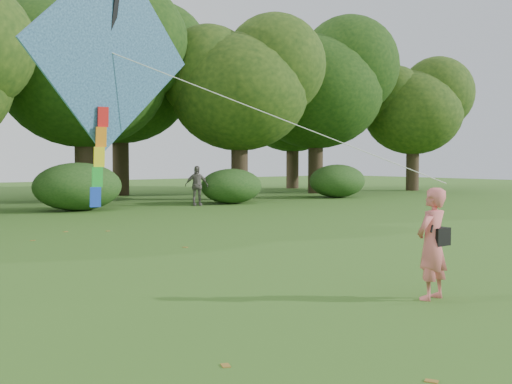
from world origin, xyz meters
TOP-DOWN VIEW (x-y plane):
  - ground at (0.00, 0.00)m, footprint 100.00×100.00m
  - man_kite_flyer at (0.83, -0.37)m, footprint 0.63×0.46m
  - bystander_right at (8.07, 17.27)m, footprint 1.09×0.76m
  - crossbody_bag at (0.95, -0.40)m, footprint 0.43×0.20m
  - flying_kite at (-3.13, 1.74)m, footprint 5.52×2.46m
  - tree_line at (1.67, 22.88)m, footprint 54.70×15.30m
  - fallen_leaves at (0.21, 3.99)m, footprint 9.64×14.66m

SIDE VIEW (x-z plane):
  - ground at x=0.00m, z-range 0.00..0.00m
  - fallen_leaves at x=0.21m, z-range 0.00..0.01m
  - man_kite_flyer at x=0.83m, z-range 0.00..1.62m
  - bystander_right at x=8.07m, z-range 0.00..1.72m
  - crossbody_bag at x=0.95m, z-range 0.58..1.25m
  - flying_kite at x=-3.13m, z-range 1.71..5.03m
  - tree_line at x=1.67m, z-range 0.86..10.35m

